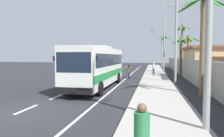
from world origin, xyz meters
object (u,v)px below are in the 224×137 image
(coach_bus_far_lane, at_px, (113,60))
(palm_second, at_px, (182,41))
(pedestrian_midwalk, at_px, (154,68))
(palm_farthest, at_px, (203,26))
(palm_nearest, at_px, (164,46))
(pedestrian_near_kerb, at_px, (142,137))
(motorcycle_beside_bus, at_px, (129,73))
(utility_pole_far, at_px, (164,42))
(utility_pole_distant, at_px, (162,46))
(coach_bus_foreground, at_px, (98,65))
(utility_pole_mid, at_px, (176,37))
(palm_fourth, at_px, (181,49))
(palm_third, at_px, (188,49))

(coach_bus_far_lane, height_order, palm_second, palm_second)
(pedestrian_midwalk, distance_m, palm_farthest, 16.20)
(palm_nearest, xyz_separation_m, palm_second, (1.89, -15.11, 0.06))
(pedestrian_midwalk, relative_size, palm_farthest, 0.25)
(pedestrian_near_kerb, distance_m, pedestrian_midwalk, 25.87)
(motorcycle_beside_bus, distance_m, utility_pole_far, 11.99)
(coach_bus_far_lane, relative_size, motorcycle_beside_bus, 5.68)
(pedestrian_midwalk, bearing_deg, utility_pole_distant, -144.40)
(coach_bus_far_lane, relative_size, palm_nearest, 1.45)
(utility_pole_distant, bearing_deg, coach_bus_foreground, -102.05)
(utility_pole_mid, distance_m, palm_second, 11.72)
(palm_farthest, bearing_deg, palm_second, 86.38)
(utility_pole_far, distance_m, palm_fourth, 6.76)
(utility_pole_mid, relative_size, palm_third, 1.71)
(palm_second, bearing_deg, coach_bus_far_lane, 143.54)
(utility_pole_distant, bearing_deg, palm_fourth, -85.44)
(pedestrian_midwalk, distance_m, palm_fourth, 4.64)
(utility_pole_far, relative_size, palm_nearest, 1.27)
(pedestrian_near_kerb, distance_m, palm_fourth, 25.93)
(utility_pole_mid, bearing_deg, utility_pole_far, 92.06)
(coach_bus_far_lane, bearing_deg, palm_third, -52.50)
(pedestrian_near_kerb, height_order, palm_second, palm_second)
(pedestrian_midwalk, relative_size, palm_fourth, 0.32)
(motorcycle_beside_bus, bearing_deg, utility_pole_mid, -38.48)
(pedestrian_midwalk, bearing_deg, palm_third, 88.91)
(utility_pole_distant, xyz_separation_m, palm_second, (2.30, -16.96, -0.12))
(pedestrian_near_kerb, bearing_deg, palm_third, -101.55)
(pedestrian_near_kerb, bearing_deg, palm_nearest, -93.65)
(pedestrian_near_kerb, relative_size, palm_third, 0.30)
(pedestrian_midwalk, distance_m, utility_pole_mid, 9.41)
(pedestrian_midwalk, height_order, palm_third, palm_third)
(pedestrian_near_kerb, height_order, utility_pole_distant, utility_pole_distant)
(utility_pole_mid, relative_size, utility_pole_distant, 0.90)
(utility_pole_far, bearing_deg, palm_nearest, 86.40)
(pedestrian_near_kerb, bearing_deg, palm_farthest, -108.72)
(palm_fourth, bearing_deg, pedestrian_midwalk, 173.47)
(motorcycle_beside_bus, relative_size, pedestrian_near_kerb, 1.23)
(utility_pole_mid, height_order, palm_third, utility_pole_mid)
(utility_pole_distant, height_order, palm_farthest, utility_pole_distant)
(coach_bus_far_lane, bearing_deg, motorcycle_beside_bus, -72.49)
(palm_second, distance_m, palm_farthest, 18.64)
(coach_bus_foreground, xyz_separation_m, palm_third, (9.10, 8.90, 1.71))
(motorcycle_beside_bus, distance_m, palm_nearest, 23.49)
(utility_pole_far, bearing_deg, palm_farthest, -86.00)
(palm_third, bearing_deg, pedestrian_near_kerb, -101.56)
(pedestrian_midwalk, xyz_separation_m, utility_pole_mid, (2.17, -8.35, 3.76))
(utility_pole_far, bearing_deg, utility_pole_distant, 88.50)
(motorcycle_beside_bus, distance_m, palm_farthest, 13.63)
(coach_bus_far_lane, xyz_separation_m, palm_third, (12.56, -16.38, 1.72))
(palm_second, xyz_separation_m, palm_fourth, (-0.66, -3.59, -1.32))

